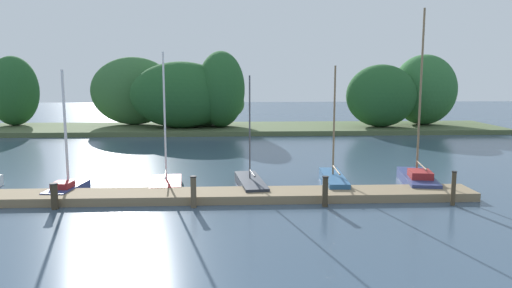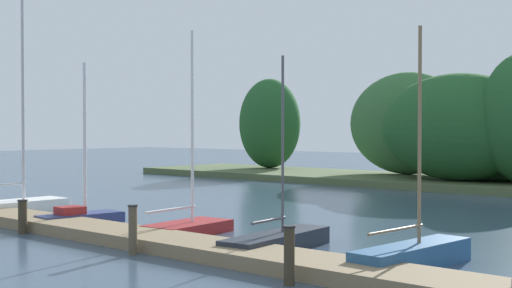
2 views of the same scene
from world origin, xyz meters
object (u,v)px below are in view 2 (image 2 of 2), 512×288
Objects in this scene: sailboat_1 at (82,214)px; mooring_piling_1 at (23,217)px; sailboat_0 at (21,203)px; mooring_piling_3 at (289,255)px; sailboat_3 at (280,240)px; sailboat_2 at (191,225)px; sailboat_4 at (416,254)px; mooring_piling_2 at (133,230)px.

sailboat_1 is 5.22× the size of mooring_piling_1.
sailboat_0 is 15.53m from mooring_piling_3.
sailboat_3 reaches higher than mooring_piling_3.
sailboat_0 is 4.36m from sailboat_1.
sailboat_0 is 8.56m from sailboat_2.
mooring_piling_1 is at bearing -118.73° from sailboat_0.
sailboat_4 reaches higher than sailboat_1.
mooring_piling_2 is (5.42, -0.05, 0.12)m from mooring_piling_1.
sailboat_2 is 1.11× the size of sailboat_4.
sailboat_2 is 4.88× the size of mooring_piling_2.
mooring_piling_3 is at bearing -99.46° from sailboat_0.
sailboat_0 is 1.34× the size of sailboat_2.
sailboat_3 is at bearing 132.13° from mooring_piling_3.
sailboat_1 is at bearing 88.12° from sailboat_3.
mooring_piling_3 is (5.22, -0.11, -0.02)m from mooring_piling_2.
sailboat_2 is 3.90m from sailboat_3.
sailboat_0 is 8.04× the size of mooring_piling_1.
mooring_piling_3 is (10.93, -2.49, 0.27)m from sailboat_1.
sailboat_1 is 6.19m from mooring_piling_2.
sailboat_1 is 4.39× the size of mooring_piling_3.
sailboat_3 is 4.30m from mooring_piling_3.
sailboat_4 reaches higher than mooring_piling_3.
sailboat_1 is at bearing 96.82° from mooring_piling_1.
sailboat_3 is 4.05× the size of mooring_piling_2.
sailboat_3 is 4.18× the size of mooring_piling_3.
mooring_piling_1 is at bearing 179.46° from mooring_piling_2.
sailboat_0 reaches higher than sailboat_4.
mooring_piling_1 is at bearing 104.48° from sailboat_3.
sailboat_4 reaches higher than mooring_piling_1.
mooring_piling_1 is (-3.89, -3.39, 0.25)m from sailboat_2.
sailboat_3 reaches higher than mooring_piling_1.
sailboat_1 is 4.25× the size of mooring_piling_2.
sailboat_1 is at bearing 98.52° from sailboat_2.
mooring_piling_2 is (10.05, -2.68, 0.24)m from sailboat_0.
mooring_piling_3 is at bearing -123.44° from sailboat_2.
sailboat_4 is 3.58m from mooring_piling_3.
sailboat_3 is 3.89m from mooring_piling_2.
sailboat_3 reaches higher than mooring_piling_2.
sailboat_1 reaches higher than mooring_piling_3.
mooring_piling_1 is 0.84× the size of mooring_piling_3.
mooring_piling_1 is at bearing 125.35° from sailboat_2.
sailboat_3 is 0.92× the size of sailboat_4.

